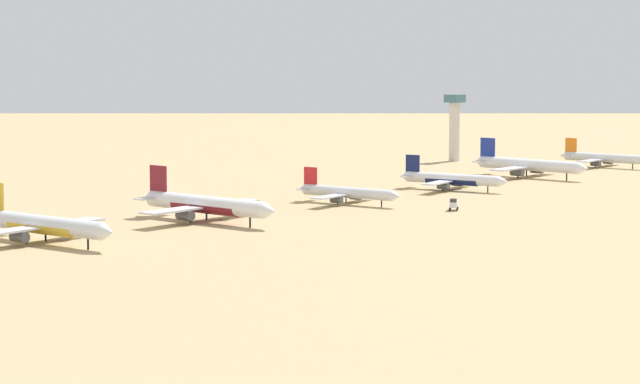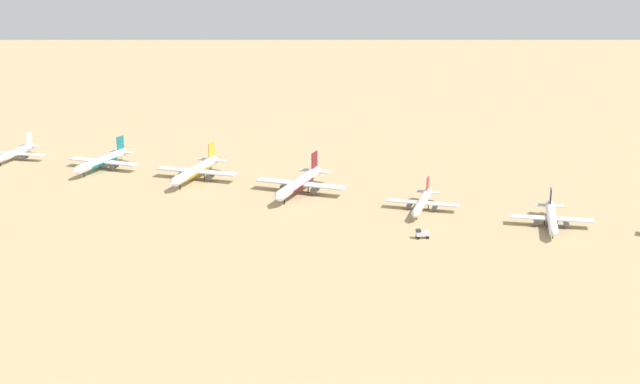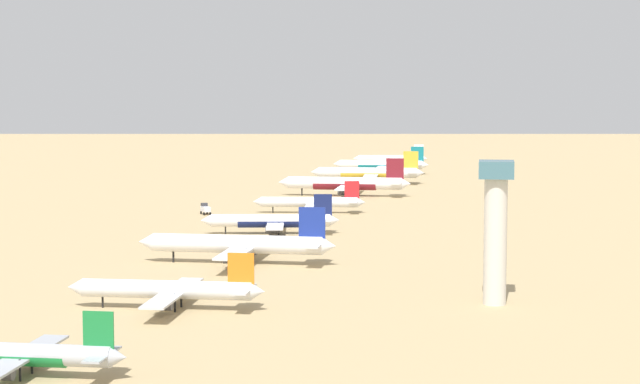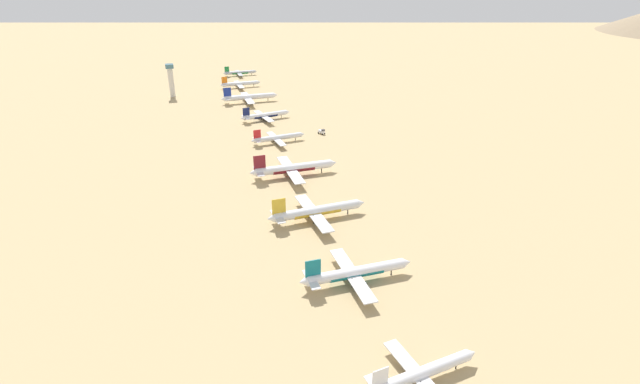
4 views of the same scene
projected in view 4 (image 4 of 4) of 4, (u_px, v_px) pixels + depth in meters
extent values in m
plane|color=tan|center=(277.00, 143.00, 352.26)|extent=(2761.97, 2761.97, 0.00)
cylinder|color=white|center=(422.00, 372.00, 152.61)|extent=(35.06, 8.06, 3.68)
cone|color=white|center=(471.00, 353.00, 159.89)|extent=(3.53, 3.97, 3.61)
cube|color=white|center=(380.00, 378.00, 144.91)|extent=(5.33, 1.01, 6.78)
cube|color=silver|center=(418.00, 375.00, 152.33)|extent=(8.96, 33.29, 0.44)
cylinder|color=#4C4C54|center=(409.00, 365.00, 157.96)|extent=(4.32, 2.72, 2.23)
cylinder|color=black|center=(456.00, 364.00, 158.64)|extent=(0.43, 0.43, 3.70)
cylinder|color=black|center=(411.00, 375.00, 154.69)|extent=(0.43, 0.43, 3.70)
cylinder|color=white|center=(422.00, 373.00, 152.73)|extent=(19.49, 6.08, 3.69)
cylinder|color=white|center=(356.00, 272.00, 199.98)|extent=(41.18, 4.37, 4.35)
cone|color=white|center=(407.00, 262.00, 206.20)|extent=(3.66, 4.26, 4.26)
cone|color=white|center=(303.00, 282.00, 193.83)|extent=(3.21, 3.91, 3.91)
cube|color=#14727F|center=(313.00, 269.00, 192.80)|extent=(6.29, 0.40, 8.01)
cube|color=silver|center=(311.00, 279.00, 194.60)|extent=(3.67, 13.73, 0.41)
cube|color=silver|center=(352.00, 274.00, 199.83)|extent=(5.74, 38.90, 0.51)
cylinder|color=#4C4C54|center=(348.00, 268.00, 206.67)|extent=(4.81, 2.63, 2.63)
cylinder|color=#4C4C54|center=(361.00, 287.00, 194.85)|extent=(4.81, 2.63, 2.63)
cylinder|color=black|center=(391.00, 271.00, 205.44)|extent=(0.50, 0.50, 4.37)
cylinder|color=black|center=(347.00, 275.00, 202.87)|extent=(0.50, 0.50, 4.37)
cylinder|color=black|center=(352.00, 283.00, 197.75)|extent=(0.50, 0.50, 4.37)
cylinder|color=#14727F|center=(356.00, 273.00, 200.12)|extent=(22.65, 4.37, 4.36)
cylinder|color=silver|center=(317.00, 211.00, 247.52)|extent=(44.38, 6.75, 4.67)
cone|color=silver|center=(361.00, 203.00, 255.15)|extent=(4.14, 4.75, 4.57)
cone|color=silver|center=(270.00, 219.00, 239.97)|extent=(3.63, 4.36, 4.20)
cube|color=gold|center=(279.00, 207.00, 239.04)|extent=(6.77, 0.75, 8.60)
cube|color=silver|center=(278.00, 216.00, 240.93)|extent=(4.62, 14.91, 0.44)
cube|color=silver|center=(313.00, 213.00, 247.28)|extent=(8.11, 41.99, 0.55)
cylinder|color=#4C4C54|center=(310.00, 209.00, 254.56)|extent=(5.29, 3.06, 2.82)
cylinder|color=#4C4C54|center=(320.00, 222.00, 242.07)|extent=(5.29, 3.06, 2.82)
cylinder|color=black|center=(348.00, 210.00, 254.05)|extent=(0.54, 0.54, 4.69)
cylinder|color=black|center=(309.00, 214.00, 250.45)|extent=(0.54, 0.54, 4.69)
cylinder|color=black|center=(313.00, 219.00, 245.04)|extent=(0.54, 0.54, 4.69)
cylinder|color=gold|center=(317.00, 211.00, 247.67)|extent=(24.51, 5.82, 4.68)
cylinder|color=white|center=(294.00, 168.00, 297.10)|extent=(46.21, 5.03, 4.88)
cone|color=white|center=(333.00, 163.00, 304.13)|extent=(4.12, 4.79, 4.78)
cone|color=white|center=(252.00, 173.00, 290.14)|extent=(3.61, 4.40, 4.39)
cube|color=maroon|center=(260.00, 163.00, 289.00)|extent=(7.06, 0.47, 8.98)
cube|color=silver|center=(259.00, 171.00, 291.01)|extent=(4.16, 15.41, 0.46)
cube|color=silver|center=(290.00, 170.00, 296.93)|extent=(6.56, 43.65, 0.58)
cylinder|color=#4C4C54|center=(289.00, 167.00, 304.59)|extent=(5.40, 2.97, 2.95)
cylinder|color=#4C4C54|center=(296.00, 177.00, 291.35)|extent=(5.40, 2.97, 2.95)
cylinder|color=black|center=(322.00, 169.00, 303.26)|extent=(0.56, 0.56, 4.90)
cylinder|color=black|center=(287.00, 171.00, 300.33)|extent=(0.56, 0.56, 4.90)
cylinder|color=black|center=(290.00, 175.00, 294.59)|extent=(0.56, 0.56, 4.90)
cylinder|color=maroon|center=(294.00, 168.00, 297.26)|extent=(25.42, 4.97, 4.89)
cylinder|color=silver|center=(278.00, 138.00, 351.17)|extent=(34.27, 6.71, 3.60)
cone|color=silver|center=(303.00, 134.00, 357.74)|extent=(3.34, 3.79, 3.53)
cone|color=silver|center=(253.00, 141.00, 344.66)|extent=(2.94, 3.47, 3.24)
cube|color=red|center=(257.00, 135.00, 344.07)|extent=(5.22, 0.81, 6.63)
cube|color=silver|center=(257.00, 140.00, 345.51)|extent=(4.06, 11.59, 0.34)
cube|color=silver|center=(276.00, 139.00, 350.93)|extent=(7.66, 32.49, 0.43)
cylinder|color=#4C4C54|center=(275.00, 138.00, 356.48)|extent=(4.16, 2.53, 2.18)
cylinder|color=#4C4C54|center=(280.00, 143.00, 347.03)|extent=(4.16, 2.53, 2.18)
cylinder|color=black|center=(295.00, 138.00, 356.68)|extent=(0.42, 0.42, 3.62)
cylinder|color=black|center=(274.00, 140.00, 353.30)|extent=(0.42, 0.42, 3.62)
cylinder|color=black|center=(276.00, 142.00, 349.20)|extent=(0.42, 0.42, 3.62)
cylinder|color=white|center=(265.00, 115.00, 400.25)|extent=(36.38, 9.74, 3.83)
cone|color=white|center=(288.00, 112.00, 408.43)|extent=(3.79, 4.23, 3.75)
cone|color=white|center=(242.00, 118.00, 392.15)|extent=(3.35, 3.86, 3.44)
cube|color=#141E51|center=(246.00, 112.00, 391.75)|extent=(5.52, 1.26, 7.05)
cube|color=silver|center=(246.00, 117.00, 393.24)|extent=(5.17, 12.45, 0.36)
cube|color=silver|center=(264.00, 116.00, 399.91)|extent=(10.60, 34.59, 0.45)
cylinder|color=#4C4C54|center=(262.00, 116.00, 405.69)|extent=(4.55, 2.98, 2.32)
cylinder|color=#4C4C54|center=(267.00, 120.00, 395.98)|extent=(4.55, 2.98, 2.32)
cylinder|color=black|center=(281.00, 116.00, 406.94)|extent=(0.44, 0.44, 3.85)
cylinder|color=black|center=(261.00, 117.00, 402.29)|extent=(0.44, 0.44, 3.85)
cylinder|color=black|center=(264.00, 119.00, 398.09)|extent=(0.44, 0.44, 3.85)
cylinder|color=#141E51|center=(265.00, 115.00, 400.37)|extent=(20.29, 7.06, 3.83)
cylinder|color=white|center=(249.00, 97.00, 448.36)|extent=(44.24, 5.03, 4.67)
cone|color=white|center=(276.00, 95.00, 454.85)|extent=(3.97, 4.60, 4.57)
cone|color=white|center=(223.00, 99.00, 441.94)|extent=(3.47, 4.23, 4.20)
cube|color=navy|center=(227.00, 93.00, 440.80)|extent=(6.76, 0.48, 8.60)
cube|color=silver|center=(227.00, 98.00, 442.73)|extent=(4.05, 14.77, 0.44)
cube|color=silver|center=(247.00, 98.00, 448.22)|extent=(6.48, 41.80, 0.55)
cylinder|color=#4C4C54|center=(247.00, 98.00, 455.56)|extent=(5.18, 2.87, 2.82)
cylinder|color=#4C4C54|center=(250.00, 102.00, 442.84)|extent=(5.18, 2.87, 2.82)
cylinder|color=black|center=(268.00, 99.00, 454.09)|extent=(0.54, 0.54, 4.69)
cylinder|color=black|center=(246.00, 99.00, 451.49)|extent=(0.54, 0.54, 4.69)
cylinder|color=black|center=(247.00, 101.00, 445.98)|extent=(0.54, 0.54, 4.69)
cylinder|color=silver|center=(240.00, 84.00, 499.96)|extent=(35.54, 4.46, 3.74)
cone|color=silver|center=(259.00, 82.00, 505.64)|extent=(3.23, 3.73, 3.67)
cone|color=silver|center=(221.00, 85.00, 494.34)|extent=(2.83, 3.42, 3.37)
cube|color=orange|center=(224.00, 80.00, 493.51)|extent=(5.43, 0.45, 6.90)
cube|color=silver|center=(224.00, 84.00, 495.05)|extent=(3.39, 11.89, 0.35)
cube|color=silver|center=(239.00, 84.00, 499.81)|extent=(5.60, 33.59, 0.44)
cylinder|color=#4C4C54|center=(239.00, 84.00, 505.67)|extent=(4.18, 2.35, 2.27)
cylinder|color=#4C4C54|center=(241.00, 87.00, 495.56)|extent=(4.18, 2.35, 2.27)
cylinder|color=black|center=(254.00, 85.00, 504.89)|extent=(0.43, 0.43, 3.76)
cylinder|color=black|center=(238.00, 85.00, 502.39)|extent=(0.43, 0.43, 3.76)
cylinder|color=black|center=(239.00, 87.00, 498.01)|extent=(0.43, 0.43, 3.76)
cylinder|color=#B2B7C1|center=(240.00, 72.00, 550.38)|extent=(32.49, 3.52, 3.43)
cone|color=#B2B7C1|center=(256.00, 71.00, 555.31)|extent=(2.90, 3.37, 3.36)
cone|color=#B2B7C1|center=(224.00, 73.00, 545.49)|extent=(2.53, 3.09, 3.09)
cube|color=#197A38|center=(227.00, 69.00, 544.69)|extent=(4.96, 0.33, 6.31)
cube|color=#A4A8B2|center=(227.00, 73.00, 546.10)|extent=(2.92, 10.83, 0.32)
cube|color=#A4A8B2|center=(239.00, 73.00, 550.26)|extent=(4.59, 30.68, 0.41)
cylinder|color=#4C4C54|center=(239.00, 73.00, 555.64)|extent=(3.79, 2.09, 2.07)
cylinder|color=#4C4C54|center=(240.00, 75.00, 546.33)|extent=(3.79, 2.09, 2.07)
cylinder|color=black|center=(251.00, 74.00, 554.70)|extent=(0.40, 0.40, 3.45)
cylinder|color=black|center=(238.00, 74.00, 552.65)|extent=(0.40, 0.40, 3.45)
cylinder|color=black|center=(239.00, 75.00, 548.61)|extent=(0.40, 0.40, 3.45)
cylinder|color=#197A38|center=(240.00, 73.00, 550.49)|extent=(17.87, 3.48, 3.43)
cube|color=silver|center=(321.00, 131.00, 369.88)|extent=(4.58, 5.65, 1.70)
cube|color=#333338|center=(323.00, 130.00, 368.24)|extent=(2.69, 2.59, 1.10)
cylinder|color=black|center=(324.00, 133.00, 370.04)|extent=(0.85, 1.13, 1.10)
cylinder|color=black|center=(322.00, 134.00, 368.50)|extent=(0.85, 1.13, 1.10)
cylinder|color=black|center=(321.00, 132.00, 372.45)|extent=(0.85, 1.13, 1.10)
cylinder|color=black|center=(318.00, 133.00, 370.91)|extent=(0.85, 1.13, 1.10)
cylinder|color=beige|center=(171.00, 82.00, 464.54)|extent=(4.80, 4.80, 26.51)
cube|color=#3F6B7A|center=(169.00, 66.00, 458.11)|extent=(7.20, 7.20, 3.60)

